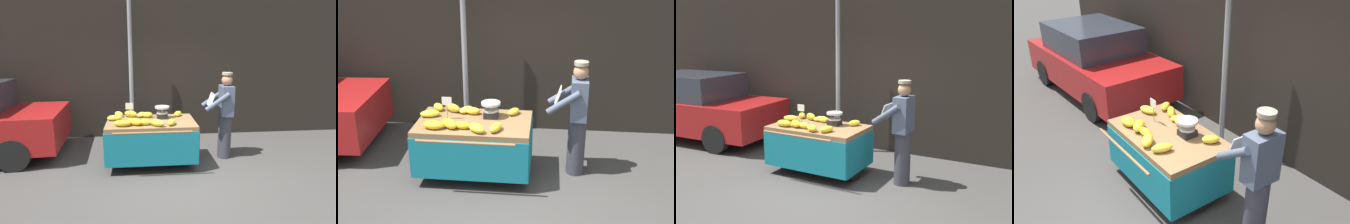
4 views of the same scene
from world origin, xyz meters
TOP-DOWN VIEW (x-y plane):
  - ground_plane at (0.00, 0.00)m, footprint 60.00×60.00m
  - back_wall at (0.00, 2.65)m, footprint 16.00×0.24m
  - street_pole at (-0.91, 2.11)m, footprint 0.09×0.09m
  - banana_cart at (-0.53, 0.75)m, footprint 1.64×1.21m
  - weighing_scale at (-0.31, 0.92)m, footprint 0.28×0.28m
  - price_sign at (-0.92, 0.78)m, footprint 0.14×0.01m
  - banana_bunch_0 at (-0.70, 1.07)m, footprint 0.24×0.29m
  - banana_bunch_1 at (-0.59, 1.01)m, footprint 0.21×0.14m
  - banana_bunch_2 at (-1.14, 1.13)m, footprint 0.23×0.26m
  - banana_bunch_3 at (-0.43, 0.38)m, footprint 0.31×0.29m
  - banana_bunch_4 at (-0.91, 1.08)m, footprint 0.29×0.23m
  - banana_bunch_5 at (-0.64, 0.47)m, footprint 0.23×0.13m
  - banana_bunch_6 at (-0.83, 0.48)m, footprint 0.31×0.31m
  - banana_bunch_7 at (-0.18, 0.44)m, footprint 0.21×0.29m
  - banana_bunch_8 at (-1.20, 0.85)m, footprint 0.32×0.22m
  - banana_bunch_9 at (0.01, 1.05)m, footprint 0.22×0.25m
  - banana_bunch_10 at (-1.03, 0.42)m, footprint 0.30×0.18m
  - vendor_person at (0.93, 0.95)m, footprint 0.59×0.53m

SIDE VIEW (x-z plane):
  - ground_plane at x=0.00m, z-range 0.00..0.00m
  - banana_cart at x=-0.53m, z-range 0.19..1.04m
  - vendor_person at x=0.93m, z-range 0.02..1.73m
  - banana_bunch_0 at x=-0.70m, z-range 0.85..0.94m
  - banana_bunch_8 at x=-1.20m, z-range 0.85..0.95m
  - banana_bunch_9 at x=0.01m, z-range 0.85..0.95m
  - banana_bunch_5 at x=-0.64m, z-range 0.85..0.95m
  - banana_bunch_2 at x=-1.14m, z-range 0.85..0.95m
  - banana_bunch_7 at x=-0.18m, z-range 0.85..0.96m
  - banana_bunch_1 at x=-0.59m, z-range 0.85..0.96m
  - banana_bunch_10 at x=-1.03m, z-range 0.85..0.97m
  - banana_bunch_3 at x=-0.43m, z-range 0.85..0.97m
  - banana_bunch_6 at x=-0.83m, z-range 0.85..0.98m
  - banana_bunch_4 at x=-0.91m, z-range 0.85..0.98m
  - weighing_scale at x=-0.31m, z-range 0.85..1.09m
  - price_sign at x=-0.92m, z-range 0.93..1.27m
  - street_pole at x=-0.91m, z-range 0.00..3.21m
  - back_wall at x=0.00m, z-range 0.00..3.88m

